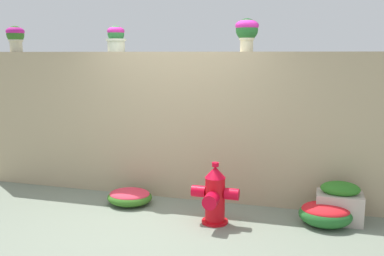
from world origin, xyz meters
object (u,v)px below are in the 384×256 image
at_px(potted_plant_1, 116,37).
at_px(fire_hydrant, 215,196).
at_px(flower_bush_left, 130,196).
at_px(flower_bush_right, 325,213).
at_px(planter_box, 339,203).
at_px(potted_plant_2, 247,30).
at_px(potted_plant_0, 15,36).

distance_m(potted_plant_1, fire_hydrant, 2.73).
relative_size(flower_bush_left, flower_bush_right, 0.99).
xyz_separation_m(fire_hydrant, flower_bush_right, (1.30, 0.32, -0.20)).
distance_m(flower_bush_left, planter_box, 2.75).
bearing_deg(flower_bush_left, flower_bush_right, -0.72).
bearing_deg(planter_box, potted_plant_2, 157.98).
xyz_separation_m(flower_bush_right, planter_box, (0.16, 0.15, 0.10)).
relative_size(potted_plant_0, flower_bush_right, 0.64).
height_order(potted_plant_1, flower_bush_right, potted_plant_1).
xyz_separation_m(potted_plant_0, fire_hydrant, (3.44, -0.99, -1.97)).
bearing_deg(potted_plant_0, flower_bush_right, -8.06).
xyz_separation_m(potted_plant_0, potted_plant_2, (3.64, -0.01, 0.03)).
bearing_deg(flower_bush_left, planter_box, 2.43).
height_order(potted_plant_0, potted_plant_1, potted_plant_0).
bearing_deg(fire_hydrant, potted_plant_1, 151.31).
relative_size(flower_bush_left, planter_box, 1.13).
distance_m(potted_plant_0, potted_plant_2, 3.64).
xyz_separation_m(fire_hydrant, flower_bush_left, (-1.28, 0.35, -0.24)).
relative_size(potted_plant_2, flower_bush_right, 0.70).
relative_size(potted_plant_0, planter_box, 0.73).
bearing_deg(flower_bush_right, potted_plant_1, 168.54).
distance_m(potted_plant_1, flower_bush_right, 3.72).
relative_size(fire_hydrant, planter_box, 1.38).
relative_size(potted_plant_0, potted_plant_1, 1.08).
bearing_deg(potted_plant_1, fire_hydrant, -28.69).
height_order(potted_plant_1, flower_bush_left, potted_plant_1).
distance_m(potted_plant_0, potted_plant_1, 1.75).
bearing_deg(potted_plant_2, flower_bush_left, -156.95).
distance_m(potted_plant_2, planter_box, 2.51).
xyz_separation_m(potted_plant_1, potted_plant_2, (1.89, 0.05, 0.08)).
height_order(potted_plant_1, planter_box, potted_plant_1).
bearing_deg(fire_hydrant, planter_box, 17.80).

